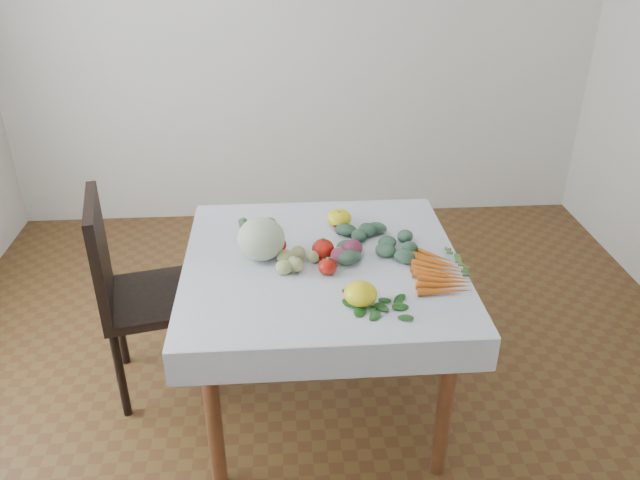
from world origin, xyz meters
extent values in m
plane|color=brown|center=(0.00, 0.00, 0.00)|extent=(4.00, 4.00, 0.00)
cube|color=silver|center=(0.00, 2.00, 1.35)|extent=(4.00, 0.04, 2.70)
cube|color=brown|center=(0.00, 0.00, 0.73)|extent=(1.00, 1.00, 0.04)
cylinder|color=brown|center=(-0.44, -0.44, 0.35)|extent=(0.06, 0.06, 0.71)
cylinder|color=brown|center=(0.44, -0.44, 0.35)|extent=(0.06, 0.06, 0.71)
cylinder|color=brown|center=(-0.44, 0.44, 0.35)|extent=(0.06, 0.06, 0.71)
cylinder|color=brown|center=(0.44, 0.44, 0.35)|extent=(0.06, 0.06, 0.71)
cube|color=white|center=(0.00, 0.00, 0.75)|extent=(1.12, 1.12, 0.01)
cube|color=black|center=(-0.74, 0.20, 0.47)|extent=(0.53, 0.53, 0.04)
cube|color=black|center=(-0.94, 0.15, 0.74)|extent=(0.13, 0.44, 0.48)
cylinder|color=black|center=(-0.89, -0.03, 0.23)|extent=(0.04, 0.04, 0.45)
cylinder|color=black|center=(-0.52, 0.05, 0.23)|extent=(0.04, 0.04, 0.45)
cylinder|color=black|center=(-0.97, 0.34, 0.23)|extent=(0.04, 0.04, 0.45)
cylinder|color=black|center=(-0.60, 0.42, 0.23)|extent=(0.04, 0.04, 0.45)
ellipsoid|color=#B1C5A5|center=(-0.25, 0.04, 0.84)|extent=(0.21, 0.21, 0.17)
ellipsoid|color=#B5160C|center=(-0.18, 0.08, 0.79)|extent=(0.09, 0.09, 0.07)
ellipsoid|color=#B5160C|center=(0.10, 0.29, 0.79)|extent=(0.09, 0.09, 0.07)
ellipsoid|color=#B5160C|center=(0.01, 0.02, 0.80)|extent=(0.11, 0.11, 0.08)
ellipsoid|color=#B5160C|center=(0.01, -0.11, 0.79)|extent=(0.10, 0.10, 0.06)
ellipsoid|color=yellow|center=(0.10, 0.30, 0.80)|extent=(0.13, 0.13, 0.08)
ellipsoid|color=yellow|center=(0.12, -0.32, 0.80)|extent=(0.13, 0.13, 0.09)
ellipsoid|color=maroon|center=(0.13, 0.03, 0.79)|extent=(0.11, 0.11, 0.07)
ellipsoid|color=maroon|center=(0.07, -0.02, 0.79)|extent=(0.09, 0.09, 0.07)
ellipsoid|color=#A9B76A|center=(-0.08, -0.05, 0.78)|extent=(0.06, 0.06, 0.05)
ellipsoid|color=#A9B76A|center=(-0.10, -0.03, 0.78)|extent=(0.06, 0.06, 0.05)
ellipsoid|color=#A9B76A|center=(-0.10, -0.07, 0.78)|extent=(0.06, 0.06, 0.05)
ellipsoid|color=#A9B76A|center=(-0.05, -0.03, 0.78)|extent=(0.06, 0.06, 0.05)
ellipsoid|color=#A9B76A|center=(-0.14, -0.04, 0.78)|extent=(0.06, 0.06, 0.05)
ellipsoid|color=#A9B76A|center=(-0.05, -0.08, 0.78)|extent=(0.06, 0.06, 0.05)
ellipsoid|color=#A9B76A|center=(-0.08, 0.01, 0.78)|extent=(0.06, 0.06, 0.05)
cone|color=orange|center=(0.46, -0.01, 0.77)|extent=(0.18, 0.16, 0.03)
cone|color=orange|center=(0.46, -0.05, 0.77)|extent=(0.19, 0.15, 0.03)
cone|color=orange|center=(0.46, -0.08, 0.77)|extent=(0.20, 0.13, 0.03)
cone|color=orange|center=(0.46, -0.12, 0.77)|extent=(0.21, 0.12, 0.03)
cone|color=orange|center=(0.46, -0.15, 0.77)|extent=(0.21, 0.10, 0.03)
cone|color=orange|center=(0.46, -0.18, 0.77)|extent=(0.21, 0.08, 0.03)
cone|color=orange|center=(0.46, -0.22, 0.77)|extent=(0.22, 0.07, 0.03)
cone|color=orange|center=(0.46, -0.25, 0.77)|extent=(0.21, 0.05, 0.03)
cone|color=orange|center=(0.46, -0.29, 0.77)|extent=(0.21, 0.03, 0.03)
ellipsoid|color=#3C6349|center=(0.28, 0.10, 0.78)|extent=(0.08, 0.08, 0.05)
ellipsoid|color=#3C6349|center=(0.23, 0.12, 0.78)|extent=(0.08, 0.08, 0.05)
ellipsoid|color=#3C6349|center=(0.26, 0.06, 0.78)|extent=(0.08, 0.08, 0.05)
ellipsoid|color=#3C6349|center=(0.29, 0.14, 0.78)|extent=(0.08, 0.08, 0.05)
ellipsoid|color=#3C6349|center=(0.19, 0.09, 0.78)|extent=(0.08, 0.08, 0.05)
ellipsoid|color=#3C6349|center=(0.33, 0.07, 0.78)|extent=(0.08, 0.08, 0.05)
ellipsoid|color=#3C6349|center=(0.23, 0.17, 0.78)|extent=(0.08, 0.08, 0.05)
ellipsoid|color=#3C6349|center=(0.21, 0.02, 0.78)|extent=(0.08, 0.08, 0.05)
ellipsoid|color=#3C6349|center=(0.37, 0.14, 0.78)|extent=(0.08, 0.08, 0.05)
ellipsoid|color=#3C6349|center=(0.14, 0.14, 0.78)|extent=(0.08, 0.08, 0.05)
ellipsoid|color=#3C6349|center=(0.32, 0.00, 0.78)|extent=(0.08, 0.08, 0.05)
ellipsoid|color=#3C6349|center=(0.30, 0.22, 0.78)|extent=(0.08, 0.08, 0.05)
ellipsoid|color=#3C6349|center=(0.12, 0.03, 0.78)|extent=(0.08, 0.08, 0.05)
ellipsoid|color=#3C6349|center=(0.43, 0.07, 0.78)|extent=(0.08, 0.08, 0.05)
ellipsoid|color=#1A551C|center=(0.17, -0.34, 0.76)|extent=(0.06, 0.04, 0.01)
ellipsoid|color=#1A551C|center=(0.14, -0.32, 0.76)|extent=(0.06, 0.04, 0.01)
ellipsoid|color=#1A551C|center=(0.15, -0.36, 0.76)|extent=(0.06, 0.04, 0.01)
ellipsoid|color=#1A551C|center=(0.19, -0.32, 0.76)|extent=(0.06, 0.04, 0.01)
ellipsoid|color=#1A551C|center=(0.11, -0.33, 0.76)|extent=(0.06, 0.04, 0.01)
ellipsoid|color=#1A551C|center=(0.19, -0.37, 0.76)|extent=(0.06, 0.04, 0.01)
ellipsoid|color=#1A551C|center=(0.16, -0.29, 0.76)|extent=(0.06, 0.04, 0.01)
ellipsoid|color=#1A551C|center=(0.11, -0.38, 0.76)|extent=(0.06, 0.04, 0.01)
ellipsoid|color=#1A551C|center=(0.23, -0.33, 0.76)|extent=(0.06, 0.04, 0.01)
ellipsoid|color=#1A551C|center=(0.10, -0.30, 0.76)|extent=(0.06, 0.04, 0.01)
ellipsoid|color=#1A551C|center=(0.17, -0.41, 0.76)|extent=(0.06, 0.04, 0.01)
ellipsoid|color=#1A551C|center=(0.21, -0.27, 0.76)|extent=(0.06, 0.04, 0.01)
ellipsoid|color=#1A551C|center=(0.06, -0.36, 0.76)|extent=(0.06, 0.04, 0.01)
ellipsoid|color=#1A551C|center=(0.25, -0.38, 0.76)|extent=(0.06, 0.04, 0.01)
ellipsoid|color=#1A551C|center=(0.12, -0.25, 0.76)|extent=(0.06, 0.04, 0.01)
ellipsoid|color=#1A551C|center=(0.11, -0.43, 0.76)|extent=(0.06, 0.04, 0.01)
ellipsoid|color=#416C31|center=(-0.24, 0.28, 0.77)|extent=(0.05, 0.05, 0.02)
ellipsoid|color=#416C31|center=(-0.27, 0.29, 0.77)|extent=(0.05, 0.05, 0.02)
ellipsoid|color=#416C31|center=(-0.25, 0.26, 0.77)|extent=(0.05, 0.05, 0.02)
ellipsoid|color=#416C31|center=(-0.23, 0.30, 0.77)|extent=(0.05, 0.05, 0.02)
ellipsoid|color=#416C31|center=(-0.29, 0.28, 0.77)|extent=(0.05, 0.05, 0.02)
ellipsoid|color=#416C31|center=(-0.21, 0.26, 0.77)|extent=(0.05, 0.05, 0.02)
ellipsoid|color=#416C31|center=(-0.26, 0.33, 0.77)|extent=(0.05, 0.05, 0.02)
ellipsoid|color=#416C31|center=(-0.28, 0.24, 0.77)|extent=(0.05, 0.05, 0.02)
ellipsoid|color=#416C31|center=(-0.18, 0.30, 0.77)|extent=(0.05, 0.05, 0.02)
ellipsoid|color=#416C31|center=(-0.32, 0.31, 0.77)|extent=(0.05, 0.05, 0.02)
ellipsoid|color=#416C31|center=(-0.22, 0.22, 0.77)|extent=(0.05, 0.05, 0.02)
ellipsoid|color=#416C31|center=(-0.22, 0.35, 0.77)|extent=(0.05, 0.05, 0.02)
ellipsoid|color=#416C31|center=(-0.34, 0.24, 0.77)|extent=(0.05, 0.05, 0.02)
camera|label=1|loc=(-0.16, -2.20, 2.05)|focal=35.00mm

